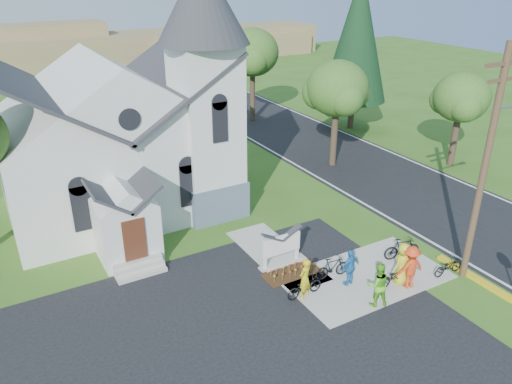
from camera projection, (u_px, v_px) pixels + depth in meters
ground at (346, 293)px, 20.78m from camera, size 120.00×120.00×0.00m
road at (323, 148)px, 37.13m from camera, size 8.00×90.00×0.02m
sidewalk at (366, 277)px, 21.84m from camera, size 7.00×4.00×0.05m
church at (119, 117)px, 25.99m from camera, size 12.35×12.00×13.00m
church_sign at (281, 245)px, 22.34m from camera, size 2.20×0.40×1.70m
flower_bed at (292, 273)px, 22.04m from camera, size 2.60×1.10×0.07m
utility_pole at (487, 160)px, 19.76m from camera, size 3.45×0.28×10.00m
tree_road_near at (337, 89)px, 31.92m from camera, size 4.00×4.00×7.05m
tree_road_mid at (252, 53)px, 41.38m from camera, size 4.40×4.40×7.80m
tree_road_far at (462, 98)px, 32.15m from camera, size 3.60×3.60×6.30m
conifer at (358, 36)px, 38.67m from camera, size 5.20×5.20×12.40m
distant_hills at (96, 50)px, 65.87m from camera, size 61.00×10.00×5.60m
cyclist_0 at (305, 278)px, 20.14m from camera, size 0.76×0.63×1.77m
bike_0 at (304, 287)px, 20.37m from camera, size 1.71×0.66×0.88m
cyclist_1 at (378, 284)px, 19.65m from camera, size 1.12×1.00×1.89m
bike_1 at (332, 267)px, 21.55m from camera, size 1.69×0.62×0.99m
cyclist_2 at (350, 267)px, 20.94m from camera, size 1.04×0.57×1.69m
bike_2 at (394, 276)px, 21.14m from camera, size 1.57×0.61×0.81m
cyclist_3 at (410, 267)px, 20.75m from camera, size 1.32×0.87×1.92m
bike_3 at (402, 248)px, 22.94m from camera, size 1.85×0.95×1.07m
cyclist_4 at (403, 263)px, 21.02m from camera, size 1.00×0.73×1.90m
bike_4 at (448, 266)px, 21.80m from camera, size 1.57×0.61×0.81m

